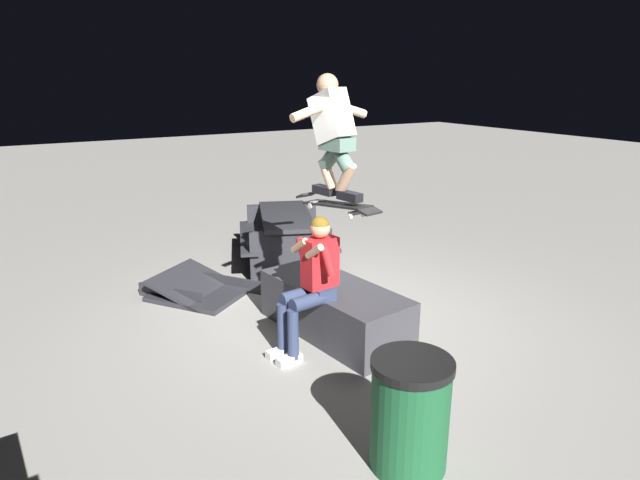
# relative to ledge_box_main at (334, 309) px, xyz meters

# --- Properties ---
(ground_plane) EXTENTS (40.00, 40.00, 0.00)m
(ground_plane) POSITION_rel_ledge_box_main_xyz_m (0.25, -0.15, -0.27)
(ground_plane) COLOR gray
(ledge_box_main) EXTENTS (1.85, 0.95, 0.55)m
(ledge_box_main) POSITION_rel_ledge_box_main_xyz_m (0.00, 0.00, 0.00)
(ledge_box_main) COLOR #38383D
(ledge_box_main) RESTS_ON ground
(person_sitting_on_ledge) EXTENTS (0.60, 0.77, 1.38)m
(person_sitting_on_ledge) POSITION_rel_ledge_box_main_xyz_m (-0.21, 0.40, 0.51)
(person_sitting_on_ledge) COLOR #2D3856
(person_sitting_on_ledge) RESTS_ON ground
(skateboard) EXTENTS (1.04, 0.35, 0.13)m
(skateboard) POSITION_rel_ledge_box_main_xyz_m (-0.30, 0.17, 1.23)
(skateboard) COLOR black
(skater_airborne) EXTENTS (0.63, 0.89, 1.12)m
(skater_airborne) POSITION_rel_ledge_box_main_xyz_m (-0.25, 0.18, 1.92)
(skater_airborne) COLOR black
(kicker_ramp) EXTENTS (1.42, 1.39, 0.36)m
(kicker_ramp) POSITION_rel_ledge_box_main_xyz_m (1.76, 0.90, -0.22)
(kicker_ramp) COLOR #28282D
(kicker_ramp) RESTS_ON ground
(picnic_table_back) EXTENTS (2.08, 1.88, 0.75)m
(picnic_table_back) POSITION_rel_ledge_box_main_xyz_m (2.29, -0.61, 0.22)
(picnic_table_back) COLOR #28282D
(picnic_table_back) RESTS_ON ground
(trash_bin) EXTENTS (0.58, 0.58, 0.83)m
(trash_bin) POSITION_rel_ledge_box_main_xyz_m (-2.03, 0.66, 0.15)
(trash_bin) COLOR #19512D
(trash_bin) RESTS_ON ground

